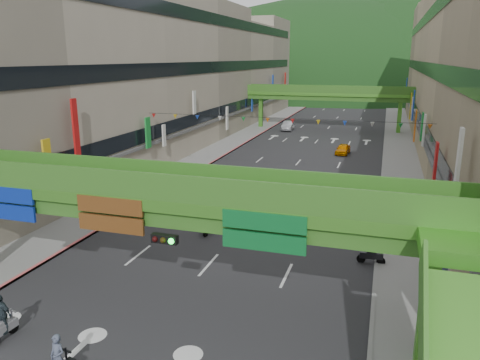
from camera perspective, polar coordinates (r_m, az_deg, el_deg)
road_slab at (r=62.56m, az=8.77°, el=4.04°), size 18.00×140.00×0.02m
sidewalk_left at (r=65.04m, az=-0.87°, el=4.68°), size 4.00×140.00×0.15m
sidewalk_right at (r=61.93m, az=18.90°, el=3.37°), size 4.00×140.00×0.15m
curb_left at (r=64.48m, az=0.74°, el=4.61°), size 0.20×140.00×0.18m
curb_right at (r=61.89m, az=17.14°, el=3.52°), size 0.20×140.00×0.18m
building_row_left at (r=66.97m, az=-7.53°, el=12.93°), size 12.80×95.00×19.00m
building_row_right at (r=61.68m, az=27.14°, el=11.33°), size 12.80×95.00×19.00m
overpass_near at (r=19.16m, az=-8.62°, el=-4.46°), size 28.00×12.27×7.10m
overpass_far at (r=76.61m, az=10.68°, el=9.98°), size 28.00×2.20×7.10m
hill_left at (r=172.89m, az=9.46°, el=10.77°), size 168.00×140.00×112.00m
hill_right at (r=191.85m, az=22.44°, el=10.25°), size 208.00×176.00×128.00m
bunting_string at (r=42.18m, az=4.89°, el=7.22°), size 26.00×0.36×0.47m
scooter_rider_mid at (r=31.21m, az=-4.01°, el=-4.78°), size 0.90×1.60×2.02m
scooter_rider_left at (r=22.39m, az=-27.05°, el=-14.73°), size 1.03×1.60×2.07m
scooter_rider_far at (r=38.45m, az=-7.22°, el=-1.15°), size 0.88×1.59×1.98m
parked_scooter_row at (r=32.03m, az=16.00°, el=-5.80°), size 1.60×9.35×1.08m
car_silver at (r=76.23m, az=5.91°, el=6.60°), size 1.61×4.48×1.47m
car_yellow at (r=58.22m, az=12.43°, el=3.68°), size 1.74×3.73×1.24m
pedestrian_red at (r=29.45m, az=22.31°, el=-7.47°), size 1.03×0.93×1.74m
pedestrian_dark at (r=41.52m, az=21.14°, el=-1.12°), size 1.02×0.74×1.61m
pedestrian_blue at (r=25.57m, az=23.28°, el=-11.28°), size 0.78×0.59×1.51m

